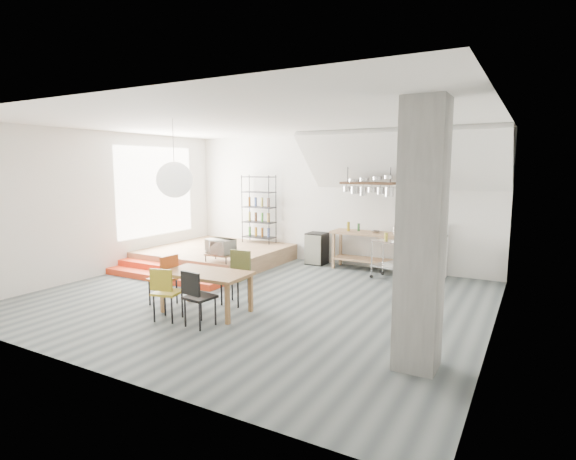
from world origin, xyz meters
The scene contains 26 objects.
floor centered at (0.00, 0.00, 0.00)m, with size 8.00×8.00×0.00m, color #4A5356.
wall_back centered at (0.00, 3.50, 1.60)m, with size 8.00×0.04×3.20m, color silver.
wall_left centered at (-4.00, 0.00, 1.60)m, with size 0.04×7.00×3.20m, color silver.
wall_right centered at (4.00, 0.00, 1.60)m, with size 0.04×7.00×3.20m, color silver.
ceiling centered at (0.00, 0.00, 3.20)m, with size 8.00×7.00×0.02m, color white.
slope_ceiling centered at (1.80, 2.90, 2.55)m, with size 4.40×1.80×0.15m, color white.
window_pane centered at (-3.98, 1.50, 1.80)m, with size 0.02×2.50×2.20m, color white.
platform centered at (-2.50, 2.00, 0.20)m, with size 3.00×3.00×0.40m, color #8F6B47.
step_lower centered at (-2.50, 0.05, 0.07)m, with size 3.00×0.35×0.13m, color #F0411C.
step_upper centered at (-2.50, 0.40, 0.13)m, with size 3.00×0.35×0.27m, color #F0411C.
concrete_column centered at (3.30, -1.50, 1.60)m, with size 0.50×0.50×3.20m, color gray.
kitchen_counter centered at (1.10, 3.15, 0.63)m, with size 1.80×0.60×0.91m.
stove centered at (2.50, 3.16, 0.48)m, with size 0.60×0.60×1.18m.
pot_rack centered at (1.13, 2.92, 1.98)m, with size 1.20×0.50×1.43m.
wire_shelving centered at (-2.00, 3.20, 1.33)m, with size 0.88×0.38×1.80m.
microwave_shelf centered at (-1.40, 0.75, 0.55)m, with size 0.60×0.40×0.16m.
paper_lantern centered at (-0.87, -1.13, 2.20)m, with size 0.60×0.60×0.60m, color white.
dining_table centered at (-0.27, -1.10, 0.61)m, with size 1.48×0.88×0.68m.
chair_mustard centered at (-0.54, -1.77, 0.51)m, with size 0.47×0.47×0.86m.
chair_black centered at (0.07, -1.74, 0.52)m, with size 0.45×0.45×0.88m.
chair_olive centered at (-0.12, -0.43, 0.56)m, with size 0.45×0.45×0.94m.
chair_red centered at (-1.14, -1.15, 0.53)m, with size 0.44×0.44×0.90m.
rolling_cart centered at (1.83, 2.54, 0.55)m, with size 0.96×0.72×0.85m.
mini_fridge centered at (-0.29, 3.20, 0.39)m, with size 0.46×0.46×0.79m, color black.
microwave centered at (-1.40, 0.75, 0.73)m, with size 0.59×0.40×0.32m, color beige.
bowl centered at (1.25, 3.10, 0.94)m, with size 0.21×0.21×0.05m, color silver.
Camera 1 is at (4.47, -6.78, 2.42)m, focal length 28.00 mm.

